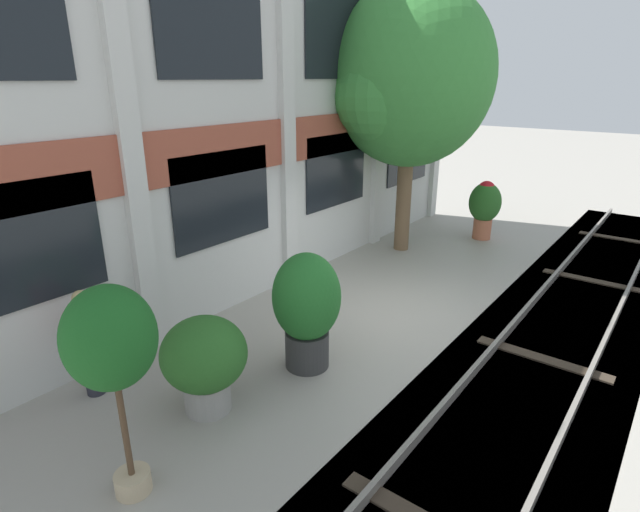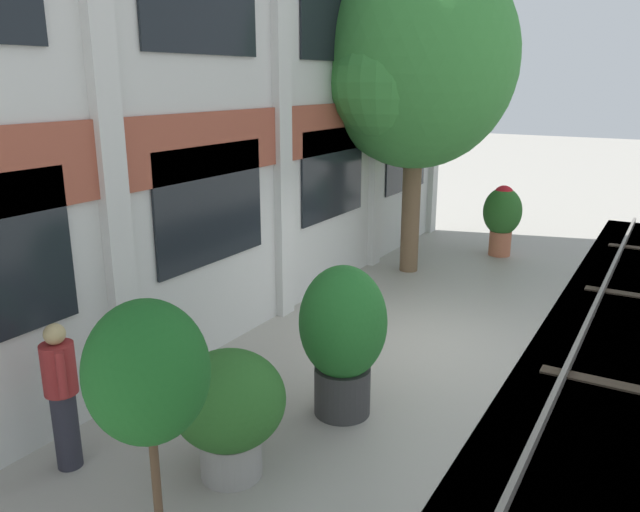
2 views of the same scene
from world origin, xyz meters
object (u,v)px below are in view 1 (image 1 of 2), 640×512
Objects in this scene: broadleaf_tree at (410,81)px; potted_plant_ribbed_drum at (485,205)px; potted_plant_low_pan at (111,345)px; resident_by_doorway at (88,340)px; potted_plant_stone_basin at (204,359)px; potted_plant_glazed_jar at (307,305)px.

broadleaf_tree is 3.95× the size of potted_plant_ribbed_drum.
potted_plant_low_pan is 1.52× the size of resident_by_doorway.
potted_plant_ribbed_drum is 10.80m from resident_by_doorway.
potted_plant_ribbed_drum is (2.21, -1.37, -3.26)m from broadleaf_tree.
potted_plant_stone_basin is at bearing -171.01° from broadleaf_tree.
potted_plant_low_pan is 1.31× the size of potted_plant_glazed_jar.
potted_plant_ribbed_drum is at bearing 21.32° from resident_by_doorway.
potted_plant_low_pan is at bearing -178.37° from potted_plant_ribbed_drum.
potted_plant_low_pan is at bearing -178.45° from potted_plant_glazed_jar.
potted_plant_ribbed_drum is 0.87× the size of potted_plant_glazed_jar.
potted_plant_ribbed_drum is at bearing 1.63° from potted_plant_low_pan.
potted_plant_low_pan reaches higher than potted_plant_ribbed_drum.
broadleaf_tree is 4.74× the size of potted_plant_stone_basin.
potted_plant_stone_basin is 1.76m from resident_by_doorway.
potted_plant_glazed_jar is (3.18, 0.09, -0.80)m from potted_plant_low_pan.
potted_plant_stone_basin is at bearing 17.87° from potted_plant_low_pan.
potted_plant_low_pan is (-11.39, -0.32, 0.87)m from potted_plant_ribbed_drum.
broadleaf_tree reaches higher than potted_plant_stone_basin.
broadleaf_tree reaches higher than potted_plant_ribbed_drum.
broadleaf_tree is 8.53m from potted_plant_stone_basin.
broadleaf_tree is at bearing 28.10° from resident_by_doorway.
potted_plant_low_pan is 2.40m from resident_by_doorway.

